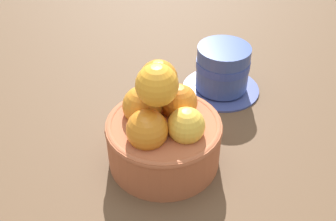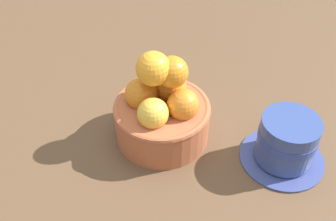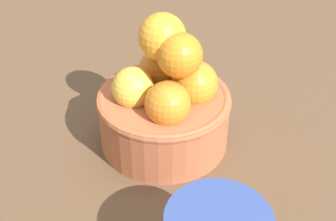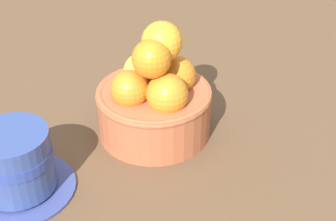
% 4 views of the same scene
% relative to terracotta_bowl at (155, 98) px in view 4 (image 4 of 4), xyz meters
% --- Properties ---
extents(ground_plane, '(1.40, 1.18, 0.03)m').
position_rel_terracotta_bowl_xyz_m(ground_plane, '(0.00, -0.00, -0.06)').
color(ground_plane, brown).
extents(terracotta_bowl, '(0.13, 0.13, 0.14)m').
position_rel_terracotta_bowl_xyz_m(terracotta_bowl, '(0.00, 0.00, 0.00)').
color(terracotta_bowl, '#AD5938').
rests_on(terracotta_bowl, ground_plane).
extents(coffee_cup, '(0.11, 0.11, 0.07)m').
position_rel_terracotta_bowl_xyz_m(coffee_cup, '(0.17, 0.02, -0.01)').
color(coffee_cup, '#3A4689').
rests_on(coffee_cup, ground_plane).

